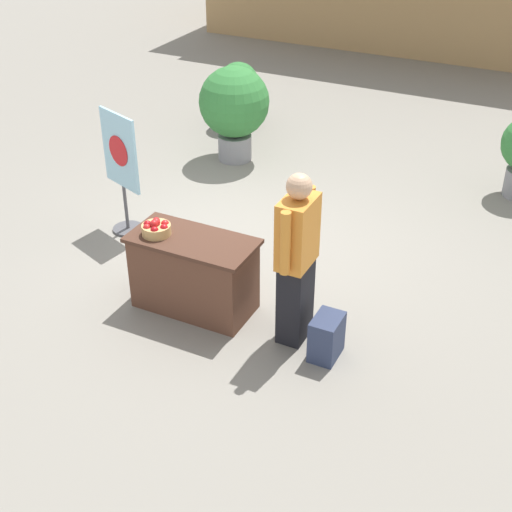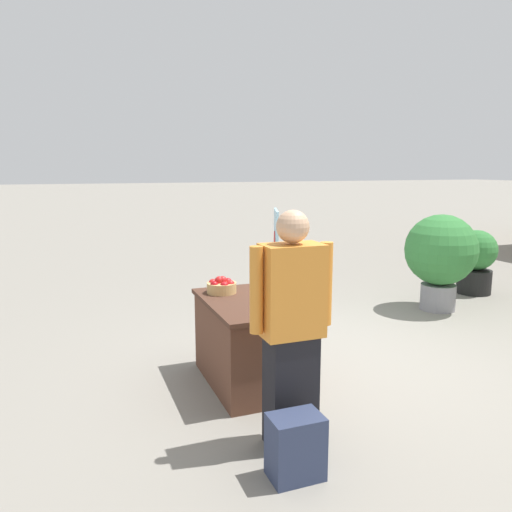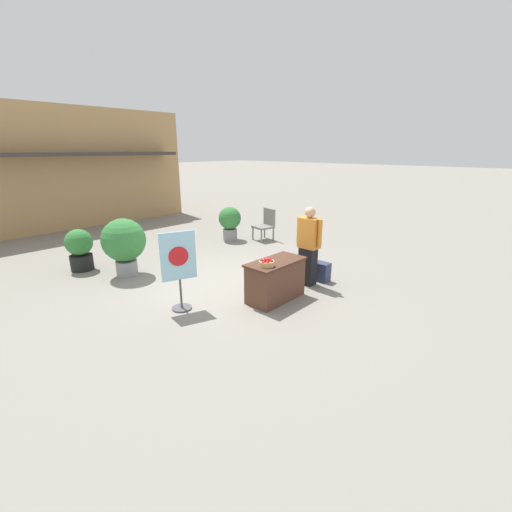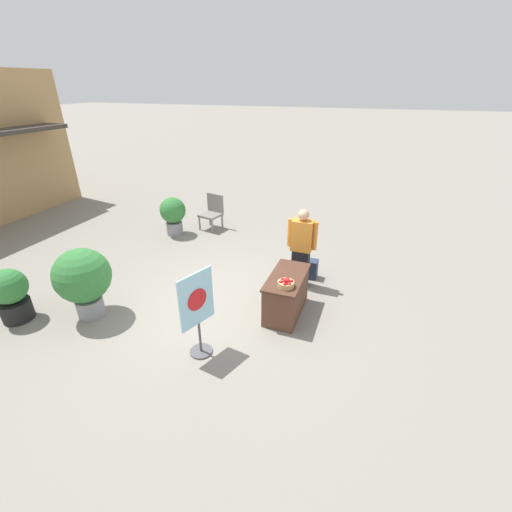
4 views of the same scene
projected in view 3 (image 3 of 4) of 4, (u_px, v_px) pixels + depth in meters
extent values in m
plane|color=gray|center=(229.00, 283.00, 7.49)|extent=(120.00, 120.00, 0.00)
cube|color=tan|center=(40.00, 167.00, 13.40)|extent=(9.55, 4.94, 4.26)
cube|color=#38332D|center=(65.00, 154.00, 11.36)|extent=(8.12, 0.90, 0.12)
cube|color=brown|center=(275.00, 281.00, 6.60)|extent=(1.16, 0.57, 0.74)
cube|color=#492C20|center=(276.00, 262.00, 6.49)|extent=(1.23, 0.60, 0.04)
cylinder|color=tan|center=(267.00, 264.00, 6.17)|extent=(0.28, 0.28, 0.10)
sphere|color=red|center=(270.00, 260.00, 6.22)|extent=(0.08, 0.08, 0.08)
sphere|color=red|center=(266.00, 260.00, 6.25)|extent=(0.08, 0.08, 0.08)
sphere|color=red|center=(262.00, 261.00, 6.18)|extent=(0.08, 0.08, 0.08)
sphere|color=#A30F14|center=(264.00, 263.00, 6.09)|extent=(0.08, 0.08, 0.08)
sphere|color=red|center=(268.00, 263.00, 6.08)|extent=(0.08, 0.08, 0.08)
sphere|color=#A30F14|center=(271.00, 262.00, 6.13)|extent=(0.08, 0.08, 0.08)
sphere|color=red|center=(267.00, 260.00, 6.13)|extent=(0.08, 0.08, 0.08)
sphere|color=red|center=(266.00, 260.00, 6.16)|extent=(0.08, 0.08, 0.08)
cube|color=black|center=(308.00, 266.00, 7.35)|extent=(0.24, 0.34, 0.81)
cube|color=orange|center=(309.00, 233.00, 7.13)|extent=(0.26, 0.42, 0.64)
sphere|color=tan|center=(310.00, 212.00, 7.00)|extent=(0.23, 0.23, 0.23)
cylinder|color=orange|center=(320.00, 234.00, 6.95)|extent=(0.09, 0.09, 0.59)
cylinder|color=orange|center=(299.00, 230.00, 7.29)|extent=(0.09, 0.09, 0.59)
cube|color=#2D3856|center=(322.00, 272.00, 7.58)|extent=(0.24, 0.34, 0.42)
cylinder|color=#4C4C51|center=(182.00, 308.00, 6.29)|extent=(0.36, 0.36, 0.03)
cylinder|color=#4C4C51|center=(181.00, 293.00, 6.20)|extent=(0.04, 0.04, 0.55)
cube|color=#99D1EA|center=(178.00, 256.00, 5.99)|extent=(0.60, 0.25, 0.87)
cylinder|color=red|center=(179.00, 256.00, 5.97)|extent=(0.33, 0.13, 0.35)
cylinder|color=gray|center=(261.00, 236.00, 10.66)|extent=(0.05, 0.05, 0.41)
cylinder|color=gray|center=(253.00, 234.00, 11.03)|extent=(0.05, 0.05, 0.41)
cylinder|color=gray|center=(273.00, 234.00, 10.92)|extent=(0.05, 0.05, 0.41)
cylinder|color=gray|center=(265.00, 232.00, 11.29)|extent=(0.05, 0.05, 0.41)
cube|color=gray|center=(263.00, 227.00, 10.91)|extent=(0.65, 0.65, 0.06)
cube|color=gray|center=(269.00, 217.00, 10.95)|extent=(0.17, 0.55, 0.54)
cylinder|color=black|center=(82.00, 262.00, 8.28)|extent=(0.52, 0.52, 0.37)
sphere|color=#337A38|center=(79.00, 242.00, 8.13)|extent=(0.63, 0.63, 0.63)
cylinder|color=gray|center=(127.00, 268.00, 7.91)|extent=(0.47, 0.47, 0.36)
sphere|color=#337A38|center=(124.00, 240.00, 7.71)|extent=(0.98, 0.98, 0.98)
cylinder|color=gray|center=(230.00, 235.00, 11.00)|extent=(0.45, 0.45, 0.36)
sphere|color=#337A38|center=(230.00, 218.00, 10.84)|extent=(0.71, 0.71, 0.71)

